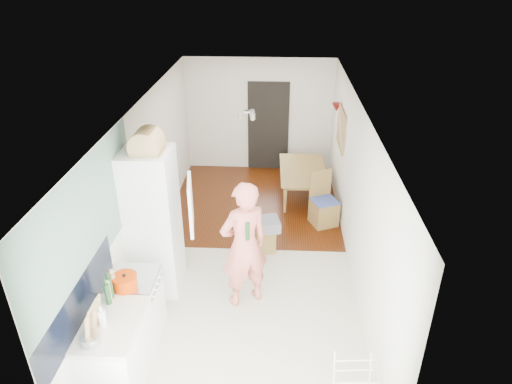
# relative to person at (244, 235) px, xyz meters

# --- Properties ---
(room_shell) EXTENTS (3.20, 7.00, 2.50)m
(room_shell) POSITION_rel_person_xyz_m (-0.02, 1.06, 0.15)
(room_shell) COLOR silver
(room_shell) RESTS_ON ground
(floor) EXTENTS (3.20, 7.00, 0.01)m
(floor) POSITION_rel_person_xyz_m (-0.02, 1.06, -1.10)
(floor) COLOR silver
(floor) RESTS_ON ground
(wood_floor_overlay) EXTENTS (3.20, 3.30, 0.01)m
(wood_floor_overlay) POSITION_rel_person_xyz_m (-0.02, 2.91, -1.10)
(wood_floor_overlay) COLOR #4E1E05
(wood_floor_overlay) RESTS_ON room_shell
(sage_wall_panel) EXTENTS (0.02, 3.00, 1.30)m
(sage_wall_panel) POSITION_rel_person_xyz_m (-1.61, -0.94, 0.75)
(sage_wall_panel) COLOR slate
(sage_wall_panel) RESTS_ON room_shell
(tile_splashback) EXTENTS (0.02, 1.90, 0.50)m
(tile_splashback) POSITION_rel_person_xyz_m (-1.60, -1.49, 0.05)
(tile_splashback) COLOR black
(tile_splashback) RESTS_ON room_shell
(doorway_recess) EXTENTS (0.90, 0.04, 2.00)m
(doorway_recess) POSITION_rel_person_xyz_m (0.18, 4.54, -0.10)
(doorway_recess) COLOR black
(doorway_recess) RESTS_ON room_shell
(base_cabinet) EXTENTS (0.60, 0.90, 0.86)m
(base_cabinet) POSITION_rel_person_xyz_m (-1.32, -1.49, -0.67)
(base_cabinet) COLOR white
(base_cabinet) RESTS_ON room_shell
(worktop) EXTENTS (0.62, 0.92, 0.06)m
(worktop) POSITION_rel_person_xyz_m (-1.32, -1.49, -0.21)
(worktop) COLOR beige
(worktop) RESTS_ON room_shell
(range_cooker) EXTENTS (0.60, 0.60, 0.88)m
(range_cooker) POSITION_rel_person_xyz_m (-1.32, -0.74, -0.66)
(range_cooker) COLOR white
(range_cooker) RESTS_ON room_shell
(cooker_top) EXTENTS (0.60, 0.60, 0.04)m
(cooker_top) POSITION_rel_person_xyz_m (-1.32, -0.74, -0.20)
(cooker_top) COLOR #BBBBBD
(cooker_top) RESTS_ON room_shell
(fridge_housing) EXTENTS (0.66, 0.66, 2.15)m
(fridge_housing) POSITION_rel_person_xyz_m (-1.29, 0.28, -0.03)
(fridge_housing) COLOR white
(fridge_housing) RESTS_ON room_shell
(fridge_door) EXTENTS (0.14, 0.56, 0.70)m
(fridge_door) POSITION_rel_person_xyz_m (-0.68, -0.02, 0.45)
(fridge_door) COLOR white
(fridge_door) RESTS_ON room_shell
(fridge_interior) EXTENTS (0.02, 0.52, 0.66)m
(fridge_interior) POSITION_rel_person_xyz_m (-0.98, 0.28, 0.45)
(fridge_interior) COLOR white
(fridge_interior) RESTS_ON room_shell
(pinboard) EXTENTS (0.03, 0.90, 0.70)m
(pinboard) POSITION_rel_person_xyz_m (1.56, 2.96, 0.45)
(pinboard) COLOR tan
(pinboard) RESTS_ON room_shell
(pinboard_frame) EXTENTS (0.00, 0.94, 0.74)m
(pinboard_frame) POSITION_rel_person_xyz_m (1.55, 2.96, 0.45)
(pinboard_frame) COLOR olive
(pinboard_frame) RESTS_ON room_shell
(wall_sconce) EXTENTS (0.18, 0.18, 0.16)m
(wall_sconce) POSITION_rel_person_xyz_m (1.52, 3.61, 0.65)
(wall_sconce) COLOR maroon
(wall_sconce) RESTS_ON room_shell
(person) EXTENTS (0.96, 0.85, 2.20)m
(person) POSITION_rel_person_xyz_m (0.00, 0.00, 0.00)
(person) COLOR #E27263
(person) RESTS_ON floor
(dining_table) EXTENTS (0.81, 1.41, 0.49)m
(dining_table) POSITION_rel_person_xyz_m (0.96, 3.25, -0.86)
(dining_table) COLOR olive
(dining_table) RESTS_ON floor
(dining_chair) EXTENTS (0.55, 0.55, 1.00)m
(dining_chair) POSITION_rel_person_xyz_m (1.27, 2.13, -0.60)
(dining_chair) COLOR olive
(dining_chair) RESTS_ON floor
(stool) EXTENTS (0.35, 0.35, 0.41)m
(stool) POSITION_rel_person_xyz_m (0.25, 1.27, -0.90)
(stool) COLOR olive
(stool) RESTS_ON floor
(grey_drape) EXTENTS (0.45, 0.45, 0.17)m
(grey_drape) POSITION_rel_person_xyz_m (0.27, 1.26, -0.61)
(grey_drape) COLOR slate
(grey_drape) RESTS_ON stool
(bread_bin) EXTENTS (0.41, 0.39, 0.22)m
(bread_bin) POSITION_rel_person_xyz_m (-1.24, 0.25, 1.16)
(bread_bin) COLOR #DAB771
(bread_bin) RESTS_ON fridge_housing
(red_casserole) EXTENTS (0.30, 0.30, 0.17)m
(red_casserole) POSITION_rel_person_xyz_m (-1.32, -0.93, -0.10)
(red_casserole) COLOR #D23400
(red_casserole) RESTS_ON cooker_top
(steel_pan) EXTENTS (0.23, 0.23, 0.10)m
(steel_pan) POSITION_rel_person_xyz_m (-1.40, -1.79, -0.13)
(steel_pan) COLOR #BBBBBD
(steel_pan) RESTS_ON worktop
(held_bottle) EXTENTS (0.05, 0.05, 0.26)m
(held_bottle) POSITION_rel_person_xyz_m (0.06, -0.14, 0.14)
(held_bottle) COLOR #1C431E
(held_bottle) RESTS_ON person
(bottle_a) EXTENTS (0.07, 0.07, 0.27)m
(bottle_a) POSITION_rel_person_xyz_m (-1.42, -1.20, -0.05)
(bottle_a) COLOR #1C431E
(bottle_a) RESTS_ON worktop
(bottle_b) EXTENTS (0.08, 0.08, 0.27)m
(bottle_b) POSITION_rel_person_xyz_m (-1.43, -1.10, -0.05)
(bottle_b) COLOR #1C431E
(bottle_b) RESTS_ON worktop
(bottle_c) EXTENTS (0.09, 0.09, 0.20)m
(bottle_c) POSITION_rel_person_xyz_m (-1.36, -1.54, -0.08)
(bottle_c) COLOR silver
(bottle_c) RESTS_ON worktop
(pepper_mill_front) EXTENTS (0.08, 0.08, 0.22)m
(pepper_mill_front) POSITION_rel_person_xyz_m (-1.43, -1.16, -0.07)
(pepper_mill_front) COLOR #DAB771
(pepper_mill_front) RESTS_ON worktop
(pepper_mill_back) EXTENTS (0.08, 0.08, 0.23)m
(pepper_mill_back) POSITION_rel_person_xyz_m (-1.44, -0.96, -0.07)
(pepper_mill_back) COLOR #DAB771
(pepper_mill_back) RESTS_ON worktop
(chopping_boards) EXTENTS (0.09, 0.28, 0.38)m
(chopping_boards) POSITION_rel_person_xyz_m (-1.40, -1.66, 0.01)
(chopping_boards) COLOR #DAB771
(chopping_boards) RESTS_ON worktop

